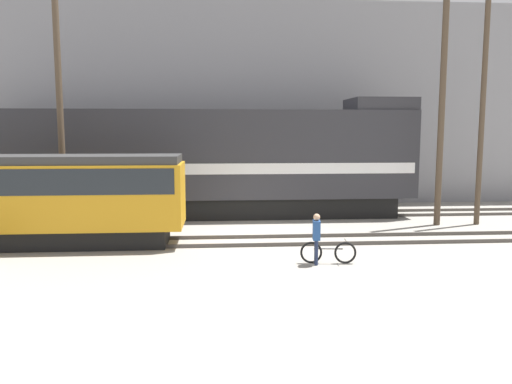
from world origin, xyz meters
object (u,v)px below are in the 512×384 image
person (316,234)px  utility_pole_left (60,114)px  streetcar (42,195)px  bicycle (328,253)px  utility_pole_right (482,115)px  freight_locomotive (190,162)px  utility_pole_center (442,114)px

person → utility_pole_left: (-9.56, 6.23, 3.92)m
streetcar → person: size_ratio=6.24×
person → utility_pole_left: bearing=146.9°
bicycle → utility_pole_left: bearing=148.4°
streetcar → utility_pole_right: bearing=9.3°
streetcar → utility_pole_left: size_ratio=1.04×
person → utility_pole_left: utility_pole_left is taller
streetcar → utility_pole_right: size_ratio=1.04×
freight_locomotive → utility_pole_center: (11.15, -2.95, 2.24)m
freight_locomotive → bicycle: freight_locomotive is taller
utility_pole_right → streetcar: bearing=-170.7°
bicycle → utility_pole_center: 9.91m
streetcar → bicycle: size_ratio=5.71×
utility_pole_right → bicycle: bearing=-143.1°
bicycle → utility_pole_left: size_ratio=0.18×
bicycle → utility_pole_right: size_ratio=0.18×
utility_pole_center → utility_pole_right: 1.85m
utility_pole_left → streetcar: bearing=-87.5°
freight_locomotive → streetcar: 7.77m
bicycle → person: (-0.41, -0.11, 0.63)m
streetcar → utility_pole_right: (17.99, 2.95, 2.98)m
streetcar → utility_pole_left: bearing=92.5°
bicycle → utility_pole_left: 12.56m
utility_pole_center → utility_pole_right: utility_pole_center is taller
streetcar → utility_pole_center: utility_pole_center is taller
freight_locomotive → utility_pole_center: bearing=-14.8°
utility_pole_left → utility_pole_center: (16.27, 0.00, 0.03)m
utility_pole_left → utility_pole_right: utility_pole_left is taller
utility_pole_left → utility_pole_center: 16.27m
freight_locomotive → person: size_ratio=13.50×
freight_locomotive → utility_pole_center: utility_pole_center is taller
person → utility_pole_left: 12.07m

